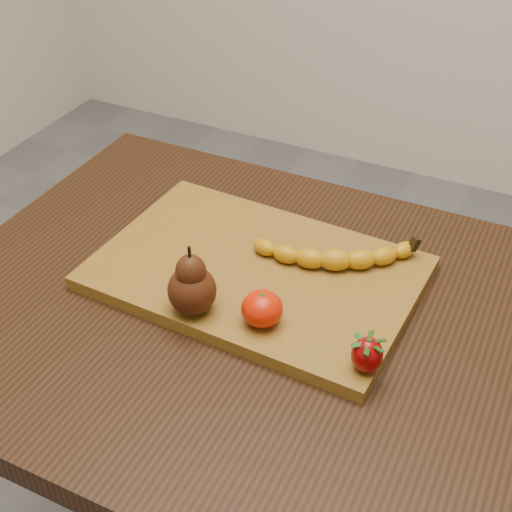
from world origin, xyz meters
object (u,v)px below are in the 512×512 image
at_px(table, 285,367).
at_px(cutting_board, 256,273).
at_px(mandarin, 262,309).
at_px(pear, 191,279).

distance_m(table, cutting_board, 0.14).
height_order(cutting_board, mandarin, mandarin).
distance_m(cutting_board, pear, 0.14).
relative_size(pear, mandarin, 1.85).
bearing_deg(cutting_board, pear, -104.25).
xyz_separation_m(cutting_board, mandarin, (0.06, -0.10, 0.03)).
bearing_deg(table, mandarin, -109.13).
bearing_deg(cutting_board, table, -34.58).
bearing_deg(pear, mandarin, 10.14).
distance_m(cutting_board, mandarin, 0.12).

